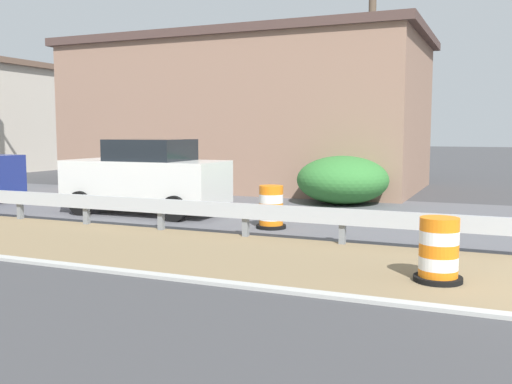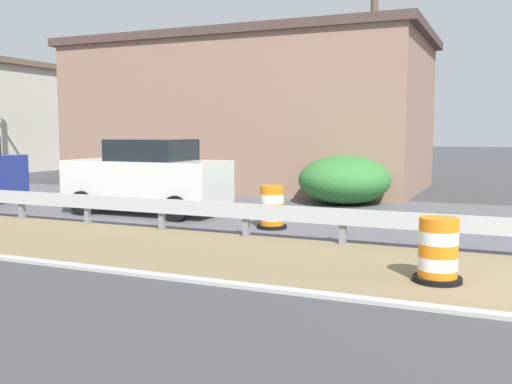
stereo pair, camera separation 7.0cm
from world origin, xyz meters
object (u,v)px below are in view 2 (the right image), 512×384
object	(u,v)px
car_lead_far_lane	(148,177)
traffic_barrel_close	(272,209)
traffic_barrel_nearest	(438,253)
utility_pole_near	(373,85)

from	to	relation	value
car_lead_far_lane	traffic_barrel_close	bearing A→B (deg)	166.93
traffic_barrel_nearest	utility_pole_near	distance (m)	11.15
traffic_barrel_nearest	traffic_barrel_close	size ratio (longest dim) A/B	0.97
traffic_barrel_nearest	car_lead_far_lane	distance (m)	9.01
traffic_barrel_close	car_lead_far_lane	world-z (taller)	car_lead_far_lane
traffic_barrel_close	utility_pole_near	world-z (taller)	utility_pole_near
car_lead_far_lane	utility_pole_near	bearing A→B (deg)	-129.22
utility_pole_near	traffic_barrel_close	bearing A→B (deg)	173.39
traffic_barrel_nearest	car_lead_far_lane	bearing A→B (deg)	61.62
traffic_barrel_nearest	utility_pole_near	size ratio (longest dim) A/B	0.13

